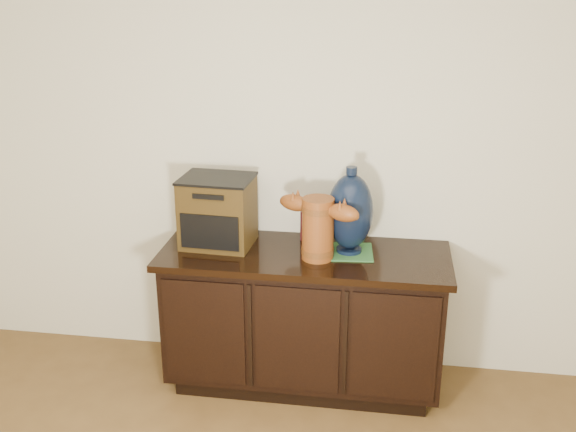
% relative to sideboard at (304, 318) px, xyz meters
% --- Properties ---
extents(sideboard, '(1.46, 0.56, 0.75)m').
position_rel_sideboard_xyz_m(sideboard, '(0.00, 0.00, 0.00)').
color(sideboard, black).
rests_on(sideboard, ground).
extents(terracotta_vessel, '(0.43, 0.25, 0.31)m').
position_rel_sideboard_xyz_m(terracotta_vessel, '(0.07, -0.06, 0.54)').
color(terracotta_vessel, brown).
rests_on(terracotta_vessel, sideboard).
extents(tv_radio, '(0.38, 0.31, 0.36)m').
position_rel_sideboard_xyz_m(tv_radio, '(-0.45, 0.05, 0.55)').
color(tv_radio, '#39290E').
rests_on(tv_radio, sideboard).
extents(green_mat, '(0.26, 0.26, 0.01)m').
position_rel_sideboard_xyz_m(green_mat, '(0.22, 0.04, 0.37)').
color(green_mat, '#2E6631').
rests_on(green_mat, sideboard).
extents(lamp_base, '(0.25, 0.25, 0.44)m').
position_rel_sideboard_xyz_m(lamp_base, '(0.22, 0.04, 0.58)').
color(lamp_base, black).
rests_on(lamp_base, green_mat).
extents(spray_can, '(0.06, 0.06, 0.19)m').
position_rel_sideboard_xyz_m(spray_can, '(-0.01, 0.18, 0.46)').
color(spray_can, maroon).
rests_on(spray_can, sideboard).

